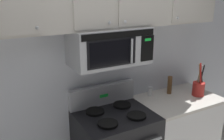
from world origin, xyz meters
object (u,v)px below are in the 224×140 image
(salt_shaker, at_px, (150,91))
(pepper_mill, at_px, (170,85))
(utensil_crock_red, at_px, (199,87))
(over_range_microwave, at_px, (109,46))

(salt_shaker, xyz_separation_m, pepper_mill, (0.24, -0.06, 0.05))
(salt_shaker, bearing_deg, utensil_crock_red, -28.28)
(utensil_crock_red, bearing_deg, salt_shaker, 151.72)
(utensil_crock_red, bearing_deg, over_range_microwave, 171.21)
(pepper_mill, bearing_deg, over_range_microwave, -177.21)
(utensil_crock_red, relative_size, salt_shaker, 3.75)
(utensil_crock_red, distance_m, salt_shaker, 0.57)
(over_range_microwave, xyz_separation_m, pepper_mill, (0.84, 0.04, -0.57))
(salt_shaker, height_order, pepper_mill, pepper_mill)
(salt_shaker, bearing_deg, over_range_microwave, -170.62)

